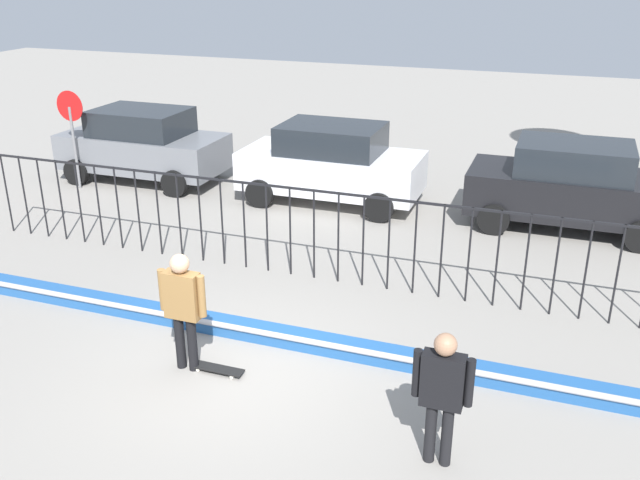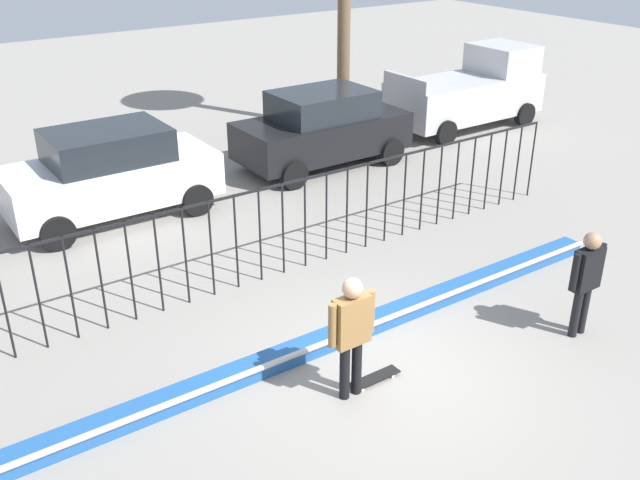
{
  "view_description": "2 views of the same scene",
  "coord_description": "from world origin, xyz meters",
  "px_view_note": "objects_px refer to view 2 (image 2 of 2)",
  "views": [
    {
      "loc": [
        4.08,
        -7.61,
        5.55
      ],
      "look_at": [
        0.55,
        2.18,
        1.29
      ],
      "focal_mm": 39.0,
      "sensor_mm": 36.0,
      "label": 1
    },
    {
      "loc": [
        -5.48,
        -6.37,
        6.12
      ],
      "look_at": [
        0.39,
        2.13,
        1.16
      ],
      "focal_mm": 40.13,
      "sensor_mm": 36.0,
      "label": 2
    }
  ],
  "objects_px": {
    "pickup_truck": "(471,91)",
    "skateboard": "(374,378)",
    "camera_operator": "(586,275)",
    "parked_car_white": "(111,173)",
    "skateboarder": "(352,327)",
    "parked_car_black": "(322,128)"
  },
  "relations": [
    {
      "from": "skateboarder",
      "to": "pickup_truck",
      "type": "distance_m",
      "value": 13.38
    },
    {
      "from": "skateboarder",
      "to": "skateboard",
      "type": "bearing_deg",
      "value": -17.91
    },
    {
      "from": "skateboard",
      "to": "parked_car_black",
      "type": "height_order",
      "value": "parked_car_black"
    },
    {
      "from": "skateboarder",
      "to": "parked_car_white",
      "type": "height_order",
      "value": "parked_car_white"
    },
    {
      "from": "camera_operator",
      "to": "pickup_truck",
      "type": "relative_size",
      "value": 0.37
    },
    {
      "from": "skateboarder",
      "to": "parked_car_black",
      "type": "relative_size",
      "value": 0.42
    },
    {
      "from": "parked_car_white",
      "to": "pickup_truck",
      "type": "relative_size",
      "value": 0.91
    },
    {
      "from": "skateboard",
      "to": "pickup_truck",
      "type": "height_order",
      "value": "pickup_truck"
    },
    {
      "from": "skateboard",
      "to": "parked_car_white",
      "type": "distance_m",
      "value": 7.79
    },
    {
      "from": "skateboarder",
      "to": "pickup_truck",
      "type": "xyz_separation_m",
      "value": [
        10.54,
        8.24,
        -0.04
      ]
    },
    {
      "from": "camera_operator",
      "to": "parked_car_black",
      "type": "distance_m",
      "value": 8.69
    },
    {
      "from": "skateboard",
      "to": "skateboarder",
      "type": "bearing_deg",
      "value": 178.62
    },
    {
      "from": "camera_operator",
      "to": "parked_car_white",
      "type": "bearing_deg",
      "value": -51.83
    },
    {
      "from": "camera_operator",
      "to": "skateboard",
      "type": "bearing_deg",
      "value": -2.26
    },
    {
      "from": "pickup_truck",
      "to": "skateboard",
      "type": "bearing_deg",
      "value": -142.34
    },
    {
      "from": "parked_car_black",
      "to": "parked_car_white",
      "type": "bearing_deg",
      "value": 177.83
    },
    {
      "from": "parked_car_white",
      "to": "parked_car_black",
      "type": "height_order",
      "value": "same"
    },
    {
      "from": "skateboarder",
      "to": "parked_car_white",
      "type": "xyz_separation_m",
      "value": [
        -0.45,
        7.72,
        -0.11
      ]
    },
    {
      "from": "camera_operator",
      "to": "parked_car_white",
      "type": "height_order",
      "value": "parked_car_white"
    },
    {
      "from": "skateboard",
      "to": "parked_car_black",
      "type": "relative_size",
      "value": 0.19
    },
    {
      "from": "parked_car_white",
      "to": "pickup_truck",
      "type": "xyz_separation_m",
      "value": [
        11.0,
        0.53,
        0.06
      ]
    },
    {
      "from": "pickup_truck",
      "to": "skateboarder",
      "type": "bearing_deg",
      "value": -143.44
    }
  ]
}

